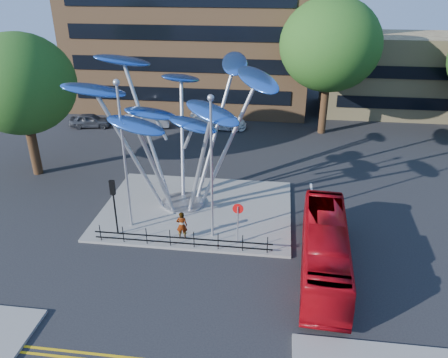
# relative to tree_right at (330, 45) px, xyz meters

# --- Properties ---
(ground) EXTENTS (120.00, 120.00, 0.00)m
(ground) POSITION_rel_tree_right_xyz_m (-8.00, -22.00, -8.04)
(ground) COLOR black
(ground) RESTS_ON ground
(traffic_island) EXTENTS (12.00, 9.00, 0.15)m
(traffic_island) POSITION_rel_tree_right_xyz_m (-9.00, -16.00, -7.96)
(traffic_island) COLOR slate
(traffic_island) RESTS_ON ground
(low_building_near) EXTENTS (15.00, 8.00, 8.00)m
(low_building_near) POSITION_rel_tree_right_xyz_m (8.00, 8.00, -4.04)
(low_building_near) COLOR tan
(low_building_near) RESTS_ON ground
(tree_right) EXTENTS (8.80, 8.80, 12.11)m
(tree_right) POSITION_rel_tree_right_xyz_m (0.00, 0.00, 0.00)
(tree_right) COLOR black
(tree_right) RESTS_ON ground
(tree_left) EXTENTS (7.60, 7.60, 10.32)m
(tree_left) POSITION_rel_tree_right_xyz_m (-22.00, -12.00, -1.24)
(tree_left) COLOR black
(tree_left) RESTS_ON ground
(leaf_sculpture) EXTENTS (12.72, 9.54, 9.51)m
(leaf_sculpture) POSITION_rel_tree_right_xyz_m (-10.07, -15.32, -1.16)
(leaf_sculpture) COLOR #9EA0A5
(leaf_sculpture) RESTS_ON traffic_island
(street_lamp_left) EXTENTS (0.36, 0.36, 8.80)m
(street_lamp_left) POSITION_rel_tree_right_xyz_m (-12.50, -18.50, -2.68)
(street_lamp_left) COLOR #9EA0A5
(street_lamp_left) RESTS_ON traffic_island
(street_lamp_right) EXTENTS (0.36, 0.36, 8.30)m
(street_lamp_right) POSITION_rel_tree_right_xyz_m (-7.50, -19.00, -2.94)
(street_lamp_right) COLOR #9EA0A5
(street_lamp_right) RESTS_ON traffic_island
(traffic_light_island) EXTENTS (0.28, 0.18, 3.42)m
(traffic_light_island) POSITION_rel_tree_right_xyz_m (-13.00, -19.50, -5.42)
(traffic_light_island) COLOR black
(traffic_light_island) RESTS_ON traffic_island
(no_entry_sign_island) EXTENTS (0.60, 0.10, 2.45)m
(no_entry_sign_island) POSITION_rel_tree_right_xyz_m (-6.00, -19.48, -6.22)
(no_entry_sign_island) COLOR #9EA0A5
(no_entry_sign_island) RESTS_ON traffic_island
(pedestrian_railing_front) EXTENTS (10.00, 0.06, 1.00)m
(pedestrian_railing_front) POSITION_rel_tree_right_xyz_m (-9.00, -20.30, -7.48)
(pedestrian_railing_front) COLOR black
(pedestrian_railing_front) RESTS_ON traffic_island
(red_bus) EXTENTS (2.65, 9.34, 2.57)m
(red_bus) POSITION_rel_tree_right_xyz_m (-1.40, -21.20, -6.75)
(red_bus) COLOR #9A070F
(red_bus) RESTS_ON ground
(pedestrian) EXTENTS (0.65, 0.46, 1.71)m
(pedestrian) POSITION_rel_tree_right_xyz_m (-9.17, -19.50, -7.03)
(pedestrian) COLOR gray
(pedestrian) RESTS_ON traffic_island
(parked_car_left) EXTENTS (4.18, 2.23, 1.35)m
(parked_car_left) POSITION_rel_tree_right_xyz_m (-22.24, -1.32, -7.36)
(parked_car_left) COLOR #414349
(parked_car_left) RESTS_ON ground
(parked_car_mid) EXTENTS (4.74, 2.24, 1.50)m
(parked_car_mid) POSITION_rel_tree_right_xyz_m (-16.84, -0.72, -7.29)
(parked_car_mid) COLOR #9C9EA3
(parked_car_mid) RESTS_ON ground
(parked_car_right) EXTENTS (5.37, 2.29, 1.54)m
(parked_car_right) POSITION_rel_tree_right_xyz_m (-9.79, -0.05, -7.27)
(parked_car_right) COLOR silver
(parked_car_right) RESTS_ON ground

